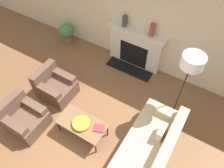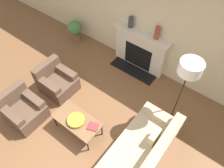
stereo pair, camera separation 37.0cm
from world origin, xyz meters
name	(u,v)px [view 2 (the right image)]	position (x,y,z in m)	size (l,w,h in m)	color
ground_plane	(72,143)	(0.00, 0.00, 0.00)	(18.00, 18.00, 0.00)	brown
wall_back	(153,21)	(0.00, 3.03, 1.45)	(18.00, 0.06, 2.90)	beige
fireplace	(140,50)	(-0.16, 2.88, 0.55)	(1.59, 0.59, 1.14)	beige
couch	(135,160)	(1.35, 0.44, 0.28)	(0.91, 2.29, 0.77)	tan
armchair_near	(23,109)	(-1.34, -0.16, 0.29)	(0.83, 0.75, 0.76)	brown
armchair_far	(57,81)	(-1.34, 0.89, 0.29)	(0.83, 0.75, 0.76)	brown
coffee_table	(77,121)	(-0.09, 0.34, 0.40)	(1.06, 0.54, 0.43)	brown
bowl	(76,120)	(-0.09, 0.32, 0.47)	(0.38, 0.38, 0.06)	#BC8E2D
book	(93,127)	(0.29, 0.43, 0.44)	(0.27, 0.25, 0.02)	#9E2D33
floor_lamp	(189,73)	(1.43, 1.81, 1.66)	(0.43, 0.43, 1.91)	black
mantel_vase_left	(131,22)	(-0.52, 2.90, 1.28)	(0.13, 0.13, 0.29)	#3D383D
mantel_vase_center_left	(157,33)	(0.22, 2.90, 1.30)	(0.13, 0.13, 0.32)	brown
potted_plant	(75,29)	(-2.38, 2.66, 0.38)	(0.44, 0.44, 0.65)	brown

